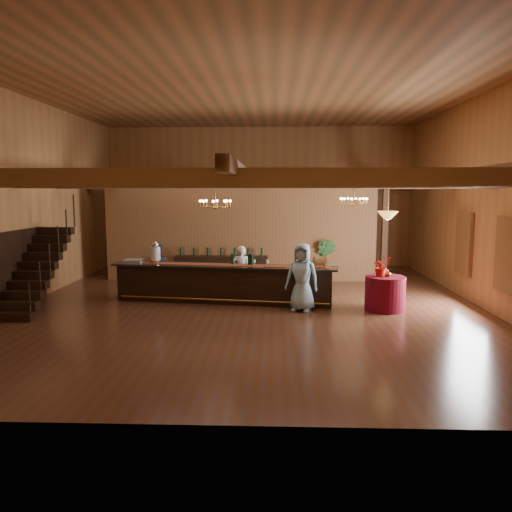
{
  "coord_description": "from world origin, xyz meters",
  "views": [
    {
      "loc": [
        0.63,
        -13.06,
        3.0
      ],
      "look_at": [
        0.13,
        0.67,
        1.2
      ],
      "focal_mm": 35.0,
      "sensor_mm": 36.0,
      "label": 1
    }
  ],
  "objects_px": {
    "beverage_dispenser": "(156,253)",
    "guest": "(302,277)",
    "bartender": "(241,271)",
    "chandelier_left": "(215,203)",
    "chandelier_right": "(354,200)",
    "staff_second": "(157,270)",
    "floor_plant": "(324,260)",
    "pendant_lamp": "(388,215)",
    "backbar_shelf": "(221,269)",
    "round_table": "(385,293)",
    "tasting_bar": "(223,283)",
    "raffle_drum": "(320,261)"
  },
  "relations": [
    {
      "from": "bartender",
      "to": "floor_plant",
      "type": "relative_size",
      "value": 1.03
    },
    {
      "from": "beverage_dispenser",
      "to": "bartender",
      "type": "height_order",
      "value": "beverage_dispenser"
    },
    {
      "from": "beverage_dispenser",
      "to": "chandelier_left",
      "type": "distance_m",
      "value": 2.4
    },
    {
      "from": "backbar_shelf",
      "to": "floor_plant",
      "type": "bearing_deg",
      "value": 4.79
    },
    {
      "from": "floor_plant",
      "to": "chandelier_left",
      "type": "bearing_deg",
      "value": -129.48
    },
    {
      "from": "backbar_shelf",
      "to": "round_table",
      "type": "bearing_deg",
      "value": -39.68
    },
    {
      "from": "bartender",
      "to": "staff_second",
      "type": "relative_size",
      "value": 0.94
    },
    {
      "from": "guest",
      "to": "beverage_dispenser",
      "type": "bearing_deg",
      "value": -177.9
    },
    {
      "from": "tasting_bar",
      "to": "raffle_drum",
      "type": "distance_m",
      "value": 2.67
    },
    {
      "from": "beverage_dispenser",
      "to": "guest",
      "type": "relative_size",
      "value": 0.35
    },
    {
      "from": "round_table",
      "to": "pendant_lamp",
      "type": "bearing_deg",
      "value": 180.0
    },
    {
      "from": "raffle_drum",
      "to": "floor_plant",
      "type": "distance_m",
      "value": 3.78
    },
    {
      "from": "bartender",
      "to": "tasting_bar",
      "type": "bearing_deg",
      "value": 62.22
    },
    {
      "from": "backbar_shelf",
      "to": "chandelier_left",
      "type": "bearing_deg",
      "value": -85.95
    },
    {
      "from": "chandelier_left",
      "to": "raffle_drum",
      "type": "bearing_deg",
      "value": 2.66
    },
    {
      "from": "raffle_drum",
      "to": "backbar_shelf",
      "type": "xyz_separation_m",
      "value": [
        -2.92,
        3.44,
        -0.76
      ]
    },
    {
      "from": "staff_second",
      "to": "floor_plant",
      "type": "relative_size",
      "value": 1.1
    },
    {
      "from": "backbar_shelf",
      "to": "beverage_dispenser",
      "type": "bearing_deg",
      "value": -119.06
    },
    {
      "from": "guest",
      "to": "chandelier_right",
      "type": "bearing_deg",
      "value": 77.09
    },
    {
      "from": "raffle_drum",
      "to": "floor_plant",
      "type": "bearing_deg",
      "value": 82.55
    },
    {
      "from": "chandelier_left",
      "to": "pendant_lamp",
      "type": "height_order",
      "value": "same"
    },
    {
      "from": "raffle_drum",
      "to": "backbar_shelf",
      "type": "height_order",
      "value": "raffle_drum"
    },
    {
      "from": "guest",
      "to": "floor_plant",
      "type": "bearing_deg",
      "value": 96.27
    },
    {
      "from": "raffle_drum",
      "to": "pendant_lamp",
      "type": "height_order",
      "value": "pendant_lamp"
    },
    {
      "from": "backbar_shelf",
      "to": "pendant_lamp",
      "type": "xyz_separation_m",
      "value": [
        4.55,
        -3.8,
        1.97
      ]
    },
    {
      "from": "backbar_shelf",
      "to": "staff_second",
      "type": "bearing_deg",
      "value": -124.01
    },
    {
      "from": "tasting_bar",
      "to": "bartender",
      "type": "bearing_deg",
      "value": 68.12
    },
    {
      "from": "round_table",
      "to": "guest",
      "type": "relative_size",
      "value": 0.58
    },
    {
      "from": "beverage_dispenser",
      "to": "bartender",
      "type": "relative_size",
      "value": 0.41
    },
    {
      "from": "raffle_drum",
      "to": "bartender",
      "type": "xyz_separation_m",
      "value": [
        -2.11,
        1.17,
        -0.47
      ]
    },
    {
      "from": "pendant_lamp",
      "to": "beverage_dispenser",
      "type": "bearing_deg",
      "value": 169.96
    },
    {
      "from": "chandelier_right",
      "to": "guest",
      "type": "distance_m",
      "value": 3.63
    },
    {
      "from": "pendant_lamp",
      "to": "floor_plant",
      "type": "bearing_deg",
      "value": 105.66
    },
    {
      "from": "raffle_drum",
      "to": "chandelier_left",
      "type": "height_order",
      "value": "chandelier_left"
    },
    {
      "from": "tasting_bar",
      "to": "chandelier_right",
      "type": "xyz_separation_m",
      "value": [
        3.73,
        1.75,
        2.2
      ]
    },
    {
      "from": "raffle_drum",
      "to": "beverage_dispenser",
      "type": "bearing_deg",
      "value": 170.79
    },
    {
      "from": "beverage_dispenser",
      "to": "pendant_lamp",
      "type": "xyz_separation_m",
      "value": [
        6.07,
        -1.08,
        1.1
      ]
    },
    {
      "from": "chandelier_left",
      "to": "chandelier_right",
      "type": "relative_size",
      "value": 1.0
    },
    {
      "from": "tasting_bar",
      "to": "bartender",
      "type": "relative_size",
      "value": 4.23
    },
    {
      "from": "raffle_drum",
      "to": "floor_plant",
      "type": "xyz_separation_m",
      "value": [
        0.49,
        3.72,
        -0.49
      ]
    },
    {
      "from": "backbar_shelf",
      "to": "bartender",
      "type": "bearing_deg",
      "value": -70.16
    },
    {
      "from": "round_table",
      "to": "floor_plant",
      "type": "xyz_separation_m",
      "value": [
        -1.14,
        4.07,
        0.27
      ]
    },
    {
      "from": "chandelier_right",
      "to": "guest",
      "type": "height_order",
      "value": "chandelier_right"
    },
    {
      "from": "backbar_shelf",
      "to": "raffle_drum",
      "type": "bearing_deg",
      "value": -49.51
    },
    {
      "from": "chandelier_left",
      "to": "pendant_lamp",
      "type": "relative_size",
      "value": 0.89
    },
    {
      "from": "round_table",
      "to": "pendant_lamp",
      "type": "distance_m",
      "value": 1.97
    },
    {
      "from": "bartender",
      "to": "guest",
      "type": "xyz_separation_m",
      "value": [
        1.63,
        -1.66,
        0.13
      ]
    },
    {
      "from": "chandelier_left",
      "to": "pendant_lamp",
      "type": "xyz_separation_m",
      "value": [
        4.31,
        -0.23,
        -0.29
      ]
    },
    {
      "from": "round_table",
      "to": "raffle_drum",
      "type": "bearing_deg",
      "value": 167.7
    },
    {
      "from": "tasting_bar",
      "to": "bartender",
      "type": "xyz_separation_m",
      "value": [
        0.44,
        0.76,
        0.21
      ]
    }
  ]
}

